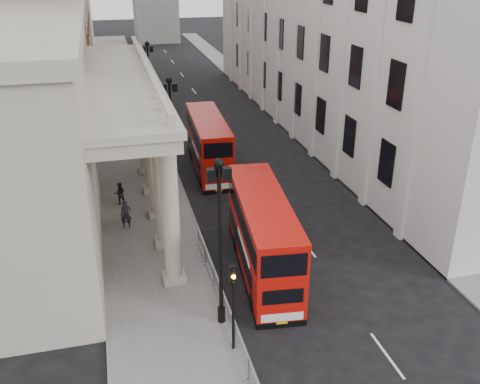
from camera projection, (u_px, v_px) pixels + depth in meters
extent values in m
plane|color=black|center=(256.00, 380.00, 22.23)|extent=(260.00, 260.00, 0.00)
cube|color=slate|center=(133.00, 148.00, 48.00)|extent=(6.00, 140.00, 0.12)
cube|color=slate|center=(306.00, 134.00, 51.71)|extent=(3.00, 140.00, 0.12)
cube|color=slate|center=(166.00, 145.00, 48.66)|extent=(0.20, 140.00, 0.14)
cube|color=#A09B87|center=(17.00, 131.00, 33.27)|extent=(9.00, 28.00, 12.00)
cube|color=brown|center=(43.00, 4.00, 57.67)|extent=(9.00, 32.00, 22.00)
cube|color=#60605E|center=(156.00, 20.00, 103.09)|extent=(8.00, 8.00, 8.00)
cylinder|color=black|center=(221.00, 314.00, 25.41)|extent=(0.36, 0.36, 0.80)
cylinder|color=black|center=(220.00, 249.00, 23.92)|extent=(0.18, 0.18, 8.00)
sphere|color=black|center=(219.00, 163.00, 22.22)|extent=(0.44, 0.44, 0.44)
cube|color=black|center=(227.00, 174.00, 22.51)|extent=(0.35, 0.35, 0.55)
cube|color=black|center=(211.00, 175.00, 22.35)|extent=(0.35, 0.35, 0.55)
cylinder|color=black|center=(175.00, 184.00, 39.52)|extent=(0.36, 0.36, 0.80)
cylinder|color=black|center=(172.00, 138.00, 38.04)|extent=(0.18, 0.18, 8.00)
sphere|color=black|center=(169.00, 80.00, 36.34)|extent=(0.44, 0.44, 0.44)
cube|color=black|center=(174.00, 87.00, 36.62)|extent=(0.35, 0.35, 0.55)
cube|color=black|center=(164.00, 88.00, 36.47)|extent=(0.35, 0.35, 0.55)
cylinder|color=black|center=(153.00, 122.00, 53.64)|extent=(0.36, 0.36, 0.80)
cylinder|color=black|center=(150.00, 87.00, 52.15)|extent=(0.18, 0.18, 8.00)
sphere|color=black|center=(147.00, 44.00, 50.46)|extent=(0.44, 0.44, 0.44)
cube|color=black|center=(151.00, 49.00, 50.74)|extent=(0.35, 0.35, 0.55)
cube|color=black|center=(144.00, 49.00, 50.58)|extent=(0.35, 0.35, 0.55)
cylinder|color=black|center=(233.00, 317.00, 23.13)|extent=(0.12, 0.12, 3.40)
cube|color=black|center=(233.00, 275.00, 22.24)|extent=(0.28, 0.22, 0.90)
sphere|color=black|center=(234.00, 271.00, 22.00)|extent=(0.18, 0.18, 0.18)
sphere|color=orange|center=(234.00, 277.00, 22.12)|extent=(0.18, 0.18, 0.18)
sphere|color=black|center=(234.00, 283.00, 22.25)|extent=(0.18, 0.18, 0.18)
cube|color=gray|center=(242.00, 352.00, 22.80)|extent=(0.50, 2.30, 1.10)
cube|color=gray|center=(229.00, 318.00, 24.87)|extent=(0.50, 2.30, 1.10)
cube|color=gray|center=(219.00, 290.00, 26.95)|extent=(0.50, 2.30, 1.10)
cube|color=gray|center=(210.00, 266.00, 29.02)|extent=(0.50, 2.30, 1.10)
cube|color=gray|center=(202.00, 245.00, 31.09)|extent=(0.50, 2.30, 1.10)
cube|color=red|center=(263.00, 250.00, 29.31)|extent=(3.45, 10.35, 1.93)
cube|color=red|center=(263.00, 217.00, 28.48)|extent=(3.45, 10.35, 1.69)
cube|color=red|center=(264.00, 201.00, 28.08)|extent=(3.50, 10.39, 0.24)
cube|color=black|center=(262.00, 267.00, 29.78)|extent=(3.47, 10.35, 0.34)
cube|color=black|center=(263.00, 246.00, 29.21)|extent=(3.31, 8.43, 0.97)
cube|color=black|center=(263.00, 216.00, 28.44)|extent=(3.45, 9.78, 1.06)
cube|color=white|center=(282.00, 317.00, 25.02)|extent=(2.03, 0.27, 0.44)
cube|color=yellow|center=(282.00, 323.00, 25.15)|extent=(0.53, 0.09, 0.13)
cylinder|color=black|center=(254.00, 302.00, 26.32)|extent=(0.41, 0.99, 0.97)
cylinder|color=black|center=(297.00, 298.00, 26.61)|extent=(0.41, 0.99, 0.97)
cylinder|color=black|center=(237.00, 243.00, 31.64)|extent=(0.41, 0.99, 0.97)
cylinder|color=black|center=(273.00, 240.00, 31.92)|extent=(0.41, 0.99, 0.97)
cube|color=#AE0E08|center=(209.00, 154.00, 43.04)|extent=(2.86, 10.04, 1.89)
cube|color=#AE0E08|center=(208.00, 131.00, 42.23)|extent=(2.86, 10.04, 1.66)
cube|color=#AE0E08|center=(208.00, 120.00, 41.84)|extent=(2.89, 10.08, 0.24)
cube|color=black|center=(209.00, 167.00, 43.50)|extent=(2.87, 10.04, 0.33)
cube|color=black|center=(209.00, 152.00, 42.94)|extent=(2.82, 8.16, 0.95)
cube|color=black|center=(208.00, 130.00, 42.19)|extent=(2.88, 9.48, 1.04)
cube|color=white|center=(219.00, 186.00, 38.89)|extent=(1.99, 0.16, 0.43)
cube|color=yellow|center=(219.00, 190.00, 39.01)|extent=(0.52, 0.06, 0.12)
cylinder|color=black|center=(202.00, 181.00, 40.10)|extent=(0.35, 0.96, 0.95)
cylinder|color=black|center=(230.00, 179.00, 40.48)|extent=(0.35, 0.96, 0.95)
cylinder|color=black|center=(193.00, 155.00, 45.25)|extent=(0.35, 0.96, 0.95)
cylinder|color=black|center=(217.00, 153.00, 45.64)|extent=(0.35, 0.96, 0.95)
imported|color=black|center=(126.00, 214.00, 33.78)|extent=(0.70, 0.48, 1.87)
imported|color=black|center=(120.00, 193.00, 37.03)|extent=(0.81, 0.65, 1.59)
imported|color=black|center=(158.00, 172.00, 40.46)|extent=(0.95, 0.75, 1.71)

